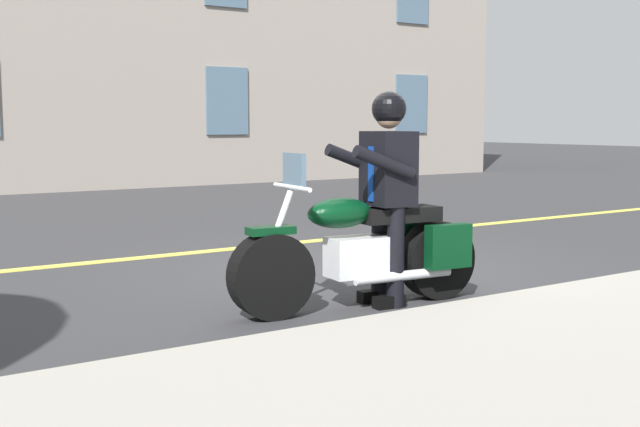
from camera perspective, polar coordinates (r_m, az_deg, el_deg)
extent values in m
plane|color=#333335|center=(8.10, 2.73, -4.15)|extent=(80.00, 80.00, 0.00)
cube|color=#E5DB4C|center=(9.75, -4.30, -2.32)|extent=(60.00, 0.16, 0.01)
cylinder|color=black|center=(6.15, -3.48, -4.44)|extent=(0.68, 0.27, 0.66)
cylinder|color=black|center=(6.92, 8.27, -3.25)|extent=(0.68, 0.27, 0.66)
cube|color=silver|center=(6.50, 2.94, -3.03)|extent=(0.59, 0.33, 0.32)
ellipsoid|color=black|center=(6.35, 1.42, 0.03)|extent=(0.59, 0.33, 0.24)
cube|color=black|center=(6.64, 5.55, -0.06)|extent=(0.72, 0.35, 0.12)
cube|color=black|center=(6.70, 9.07, -2.30)|extent=(0.41, 0.16, 0.36)
cube|color=black|center=(7.05, 6.91, -1.83)|extent=(0.41, 0.16, 0.36)
cylinder|color=silver|center=(6.11, -3.33, -1.93)|extent=(0.35, 0.08, 0.76)
cylinder|color=silver|center=(6.13, -2.00, 1.87)|extent=(0.10, 0.60, 0.04)
cube|color=black|center=(6.09, -3.51, -1.20)|extent=(0.37, 0.20, 0.06)
cylinder|color=silver|center=(6.55, 5.92, -4.40)|extent=(0.90, 0.17, 0.08)
cube|color=slate|center=(6.13, -1.83, 2.99)|extent=(0.07, 0.32, 0.28)
cylinder|color=black|center=(6.53, 5.37, -3.00)|extent=(0.14, 0.14, 0.84)
cube|color=black|center=(6.57, 4.90, -6.23)|extent=(0.27, 0.14, 0.10)
cylinder|color=black|center=(6.73, 4.24, -2.71)|extent=(0.14, 0.14, 0.84)
cube|color=black|center=(6.77, 3.79, -5.85)|extent=(0.27, 0.14, 0.10)
cube|color=black|center=(6.55, 4.86, 3.20)|extent=(0.36, 0.43, 0.60)
cube|color=navy|center=(6.47, 3.66, 2.81)|extent=(0.03, 0.07, 0.44)
cylinder|color=black|center=(6.27, 4.57, 3.60)|extent=(0.56, 0.15, 0.28)
cylinder|color=black|center=(6.64, 2.52, 3.78)|extent=(0.56, 0.15, 0.28)
sphere|color=tan|center=(6.54, 4.89, 6.96)|extent=(0.22, 0.22, 0.22)
sphere|color=black|center=(6.54, 4.90, 7.40)|extent=(0.28, 0.28, 0.28)
cube|color=slate|center=(22.77, 6.49, 7.70)|extent=(1.10, 0.06, 1.60)
cube|color=slate|center=(19.55, -6.58, 7.91)|extent=(1.10, 0.06, 1.60)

